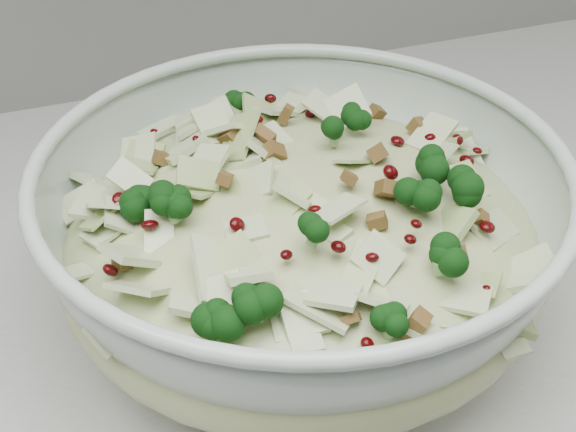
{
  "coord_description": "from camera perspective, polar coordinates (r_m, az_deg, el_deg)",
  "views": [
    {
      "loc": [
        0.51,
        1.23,
        1.28
      ],
      "look_at": [
        0.64,
        1.6,
        0.99
      ],
      "focal_mm": 50.0,
      "sensor_mm": 36.0,
      "label": 1
    }
  ],
  "objects": [
    {
      "name": "salad",
      "position": [
        0.5,
        0.95,
        0.1
      ],
      "size": [
        0.43,
        0.43,
        0.13
      ],
      "rotation": [
        0.0,
        0.0,
        -0.79
      ],
      "color": "#C2CC8B",
      "rests_on": "mixing_bowl"
    },
    {
      "name": "mixing_bowl",
      "position": [
        0.51,
        0.93,
        -1.83
      ],
      "size": [
        0.43,
        0.43,
        0.13
      ],
      "rotation": [
        0.0,
        0.0,
        -0.41
      ],
      "color": "#ADBEB2",
      "rests_on": "counter"
    }
  ]
}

